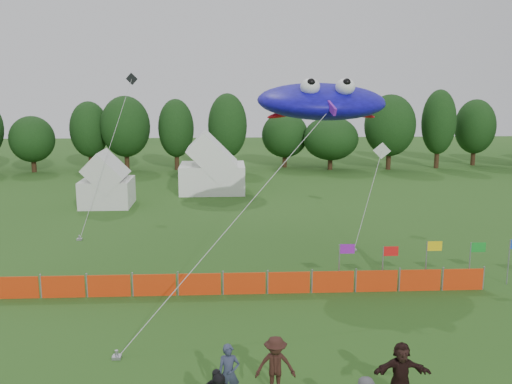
{
  "coord_description": "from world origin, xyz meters",
  "views": [
    {
      "loc": [
        -1.13,
        -15.54,
        9.44
      ],
      "look_at": [
        0.0,
        6.0,
        5.2
      ],
      "focal_mm": 40.0,
      "sensor_mm": 36.0,
      "label": 1
    }
  ],
  "objects_px": {
    "spectator_c": "(275,366)",
    "spectator_a": "(229,373)",
    "tent_left": "(107,184)",
    "spectator_f": "(401,372)",
    "tent_right": "(212,169)",
    "barrier_fence": "(244,283)",
    "stingray_kite": "(321,101)"
  },
  "relations": [
    {
      "from": "spectator_c",
      "to": "tent_left",
      "type": "bearing_deg",
      "value": 112.77
    },
    {
      "from": "tent_right",
      "to": "spectator_a",
      "type": "xyz_separation_m",
      "value": [
        1.22,
        -32.64,
        -1.08
      ]
    },
    {
      "from": "tent_left",
      "to": "stingray_kite",
      "type": "bearing_deg",
      "value": -43.83
    },
    {
      "from": "stingray_kite",
      "to": "tent_right",
      "type": "bearing_deg",
      "value": 108.43
    },
    {
      "from": "tent_right",
      "to": "spectator_a",
      "type": "height_order",
      "value": "tent_right"
    },
    {
      "from": "barrier_fence",
      "to": "spectator_c",
      "type": "height_order",
      "value": "spectator_c"
    },
    {
      "from": "spectator_f",
      "to": "tent_left",
      "type": "bearing_deg",
      "value": 118.7
    },
    {
      "from": "tent_right",
      "to": "spectator_f",
      "type": "xyz_separation_m",
      "value": [
        6.34,
        -32.86,
        -1.06
      ]
    },
    {
      "from": "tent_left",
      "to": "spectator_a",
      "type": "height_order",
      "value": "tent_left"
    },
    {
      "from": "spectator_f",
      "to": "stingray_kite",
      "type": "bearing_deg",
      "value": 92.28
    },
    {
      "from": "spectator_c",
      "to": "spectator_a",
      "type": "bearing_deg",
      "value": -168.29
    },
    {
      "from": "tent_left",
      "to": "spectator_a",
      "type": "bearing_deg",
      "value": -71.72
    },
    {
      "from": "tent_right",
      "to": "stingray_kite",
      "type": "distance_m",
      "value": 20.54
    },
    {
      "from": "barrier_fence",
      "to": "stingray_kite",
      "type": "relative_size",
      "value": 1.09
    },
    {
      "from": "spectator_a",
      "to": "spectator_c",
      "type": "xyz_separation_m",
      "value": [
        1.41,
        0.25,
        0.05
      ]
    },
    {
      "from": "spectator_f",
      "to": "stingray_kite",
      "type": "xyz_separation_m",
      "value": [
        -0.17,
        14.34,
        7.45
      ]
    },
    {
      "from": "spectator_c",
      "to": "stingray_kite",
      "type": "height_order",
      "value": "stingray_kite"
    },
    {
      "from": "tent_right",
      "to": "spectator_a",
      "type": "relative_size",
      "value": 3.1
    },
    {
      "from": "spectator_a",
      "to": "tent_right",
      "type": "bearing_deg",
      "value": 90.12
    },
    {
      "from": "tent_right",
      "to": "spectator_c",
      "type": "bearing_deg",
      "value": -85.36
    },
    {
      "from": "spectator_a",
      "to": "spectator_f",
      "type": "distance_m",
      "value": 5.13
    },
    {
      "from": "barrier_fence",
      "to": "spectator_c",
      "type": "xyz_separation_m",
      "value": [
        0.67,
        -8.41,
        0.45
      ]
    },
    {
      "from": "spectator_a",
      "to": "spectator_f",
      "type": "height_order",
      "value": "spectator_f"
    },
    {
      "from": "tent_left",
      "to": "spectator_a",
      "type": "distance_m",
      "value": 29.13
    },
    {
      "from": "spectator_a",
      "to": "stingray_kite",
      "type": "bearing_deg",
      "value": 68.66
    },
    {
      "from": "spectator_c",
      "to": "spectator_f",
      "type": "bearing_deg",
      "value": -5.42
    },
    {
      "from": "spectator_a",
      "to": "spectator_f",
      "type": "relative_size",
      "value": 0.98
    },
    {
      "from": "spectator_a",
      "to": "spectator_c",
      "type": "height_order",
      "value": "spectator_c"
    },
    {
      "from": "stingray_kite",
      "to": "tent_left",
      "type": "bearing_deg",
      "value": 136.17
    },
    {
      "from": "barrier_fence",
      "to": "spectator_f",
      "type": "relative_size",
      "value": 11.91
    },
    {
      "from": "barrier_fence",
      "to": "spectator_f",
      "type": "xyz_separation_m",
      "value": [
        4.38,
        -8.88,
        0.42
      ]
    },
    {
      "from": "tent_left",
      "to": "spectator_f",
      "type": "distance_m",
      "value": 31.31
    }
  ]
}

